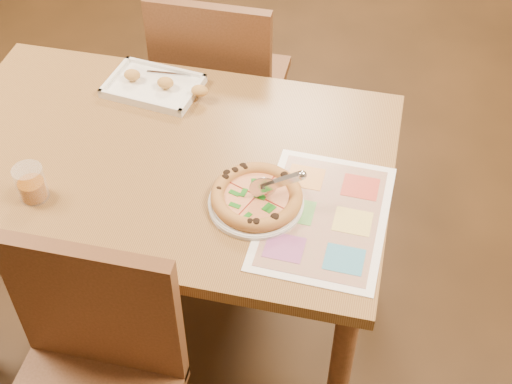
% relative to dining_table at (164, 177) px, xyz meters
% --- Properties ---
extents(dining_table, '(1.30, 0.85, 0.72)m').
position_rel_dining_table_xyz_m(dining_table, '(0.00, 0.00, 0.00)').
color(dining_table, olive).
rests_on(dining_table, ground).
extents(chair_near, '(0.42, 0.42, 0.47)m').
position_rel_dining_table_xyz_m(chair_near, '(0.00, -0.60, -0.07)').
color(chair_near, brown).
rests_on(chair_near, ground).
extents(chair_far, '(0.42, 0.42, 0.47)m').
position_rel_dining_table_xyz_m(chair_far, '(-0.00, 0.60, -0.07)').
color(chair_far, brown).
rests_on(chair_far, ground).
extents(plate, '(0.25, 0.25, 0.01)m').
position_rel_dining_table_xyz_m(plate, '(0.30, -0.13, 0.09)').
color(plate, silver).
rests_on(plate, dining_table).
extents(pizza, '(0.24, 0.24, 0.04)m').
position_rel_dining_table_xyz_m(pizza, '(0.30, -0.12, 0.11)').
color(pizza, '#C67E43').
rests_on(pizza, plate).
extents(pizza_cutter, '(0.14, 0.05, 0.08)m').
position_rel_dining_table_xyz_m(pizza_cutter, '(0.35, -0.11, 0.16)').
color(pizza_cutter, silver).
rests_on(pizza_cutter, pizza).
extents(appetizer_tray, '(0.34, 0.23, 0.05)m').
position_rel_dining_table_xyz_m(appetizer_tray, '(-0.11, 0.28, 0.10)').
color(appetizer_tray, white).
rests_on(appetizer_tray, dining_table).
extents(glass_tumbler, '(0.08, 0.08, 0.10)m').
position_rel_dining_table_xyz_m(glass_tumbler, '(-0.28, -0.23, 0.13)').
color(glass_tumbler, '#89450A').
rests_on(glass_tumbler, dining_table).
extents(menu, '(0.34, 0.46, 0.00)m').
position_rel_dining_table_xyz_m(menu, '(0.49, -0.13, 0.09)').
color(menu, white).
rests_on(menu, dining_table).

